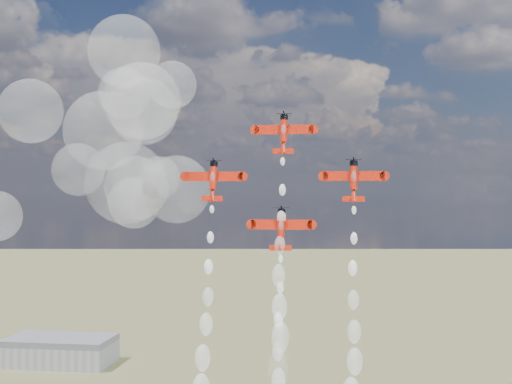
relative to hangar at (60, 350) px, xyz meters
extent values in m
cube|color=gray|center=(0.00, 0.00, -1.50)|extent=(50.00, 28.00, 10.00)
cube|color=#595B60|center=(0.00, 0.00, 5.00)|extent=(50.00, 28.00, 3.00)
cylinder|color=red|center=(124.51, -162.96, 90.91)|extent=(1.55, 2.94, 5.98)
cylinder|color=black|center=(124.51, -162.19, 93.92)|extent=(1.78, 2.00, 1.52)
cube|color=red|center=(124.51, -162.50, 91.14)|extent=(13.54, 0.79, 2.21)
cube|color=white|center=(120.84, -162.37, 91.10)|extent=(5.33, 0.18, 0.60)
cube|color=white|center=(128.17, -162.37, 91.10)|extent=(5.33, 0.18, 0.60)
cube|color=red|center=(124.51, -164.36, 86.11)|extent=(4.88, 0.43, 1.22)
cube|color=red|center=(124.51, -165.23, 86.10)|extent=(0.16, 2.19, 1.87)
ellipsoid|color=silver|center=(124.51, -163.58, 90.95)|extent=(1.22, 1.74, 2.94)
cone|color=red|center=(124.51, -164.04, 86.95)|extent=(1.55, 2.22, 3.18)
cylinder|color=red|center=(108.64, -165.72, 80.15)|extent=(1.55, 2.94, 5.98)
cylinder|color=black|center=(108.64, -164.95, 83.16)|extent=(1.78, 2.00, 1.52)
cube|color=red|center=(108.64, -165.26, 80.38)|extent=(13.54, 0.79, 2.21)
cube|color=white|center=(104.98, -165.13, 80.34)|extent=(5.33, 0.18, 0.60)
cube|color=white|center=(112.30, -165.13, 80.34)|extent=(5.33, 0.18, 0.60)
cube|color=red|center=(108.64, -167.12, 75.35)|extent=(4.88, 0.43, 1.22)
cube|color=red|center=(108.64, -167.99, 75.35)|extent=(0.16, 2.19, 1.87)
ellipsoid|color=silver|center=(108.64, -166.34, 80.19)|extent=(1.22, 1.74, 2.94)
cone|color=red|center=(108.64, -166.80, 76.19)|extent=(1.55, 2.22, 3.18)
cylinder|color=red|center=(140.37, -165.72, 80.15)|extent=(1.55, 2.94, 5.98)
cylinder|color=black|center=(140.37, -164.95, 83.16)|extent=(1.78, 2.00, 1.52)
cube|color=red|center=(140.37, -165.26, 80.38)|extent=(13.54, 0.79, 2.21)
cube|color=white|center=(136.71, -165.13, 80.34)|extent=(5.33, 0.18, 0.60)
cube|color=white|center=(144.04, -165.13, 80.34)|extent=(5.33, 0.18, 0.60)
cube|color=red|center=(140.37, -167.12, 75.35)|extent=(4.88, 0.43, 1.22)
cube|color=red|center=(140.37, -167.99, 75.35)|extent=(0.16, 2.19, 1.87)
ellipsoid|color=silver|center=(140.37, -166.34, 80.19)|extent=(1.22, 1.74, 2.94)
cone|color=red|center=(140.37, -166.80, 76.19)|extent=(1.55, 2.22, 3.18)
cylinder|color=red|center=(124.51, -168.48, 69.39)|extent=(1.55, 2.94, 5.98)
cylinder|color=black|center=(124.51, -167.71, 72.40)|extent=(1.78, 2.00, 1.52)
cube|color=red|center=(124.51, -168.02, 69.62)|extent=(13.54, 0.79, 2.21)
cube|color=white|center=(120.84, -167.89, 69.58)|extent=(5.33, 0.18, 0.60)
cube|color=white|center=(128.17, -167.89, 69.58)|extent=(5.33, 0.18, 0.60)
cube|color=red|center=(124.51, -169.88, 64.59)|extent=(4.88, 0.43, 1.22)
cube|color=red|center=(124.51, -170.75, 64.59)|extent=(0.16, 2.19, 1.87)
ellipsoid|color=silver|center=(124.51, -169.10, 69.44)|extent=(1.22, 1.74, 2.94)
cone|color=red|center=(124.51, -169.56, 65.43)|extent=(1.55, 2.22, 3.18)
sphere|color=white|center=(124.43, -164.81, 83.76)|extent=(1.04, 1.04, 1.04)
sphere|color=white|center=(124.57, -166.56, 77.32)|extent=(1.50, 1.50, 1.50)
sphere|color=white|center=(124.50, -167.94, 71.24)|extent=(1.96, 1.96, 1.96)
sphere|color=white|center=(124.33, -169.43, 65.06)|extent=(2.42, 2.42, 2.42)
sphere|color=white|center=(124.23, -171.50, 58.72)|extent=(2.88, 2.88, 2.88)
sphere|color=white|center=(124.56, -172.47, 52.01)|extent=(3.34, 3.34, 3.34)
sphere|color=white|center=(124.94, -174.28, 45.89)|extent=(3.80, 3.80, 3.80)
sphere|color=white|center=(124.73, -176.18, 39.87)|extent=(4.26, 4.26, 4.26)
sphere|color=white|center=(108.71, -167.62, 72.95)|extent=(1.04, 1.04, 1.04)
sphere|color=white|center=(108.72, -169.30, 66.71)|extent=(1.50, 1.50, 1.50)
sphere|color=white|center=(108.58, -170.75, 60.27)|extent=(1.96, 1.96, 1.96)
sphere|color=white|center=(108.83, -172.42, 53.92)|extent=(2.42, 2.42, 2.42)
sphere|color=white|center=(108.70, -173.88, 48.18)|extent=(2.88, 2.88, 2.88)
sphere|color=white|center=(108.26, -175.26, 41.20)|extent=(3.34, 3.34, 3.34)
sphere|color=white|center=(140.45, -167.54, 72.87)|extent=(1.04, 1.04, 1.04)
sphere|color=white|center=(140.45, -169.32, 66.81)|extent=(1.50, 1.50, 1.50)
sphere|color=white|center=(140.19, -170.74, 60.48)|extent=(1.96, 1.96, 1.96)
sphere|color=white|center=(140.38, -172.57, 53.95)|extent=(2.42, 2.42, 2.42)
sphere|color=white|center=(140.55, -174.30, 47.53)|extent=(2.88, 2.88, 2.88)
sphere|color=white|center=(140.66, -175.29, 41.54)|extent=(3.34, 3.34, 3.34)
sphere|color=white|center=(124.60, -170.31, 62.23)|extent=(1.04, 1.04, 1.04)
sphere|color=white|center=(124.69, -171.99, 56.10)|extent=(1.50, 1.50, 1.50)
sphere|color=white|center=(124.42, -173.71, 49.52)|extent=(1.96, 1.96, 1.96)
sphere|color=white|center=(124.49, -174.90, 43.07)|extent=(2.42, 2.42, 2.42)
sphere|color=white|center=(124.81, -176.61, 37.43)|extent=(2.88, 2.88, 2.88)
sphere|color=white|center=(86.88, -156.24, 74.13)|extent=(12.67, 12.67, 12.67)
sphere|color=white|center=(91.21, -149.45, 80.33)|extent=(10.99, 10.99, 10.99)
sphere|color=white|center=(95.58, -148.19, 77.45)|extent=(17.36, 17.36, 17.36)
sphere|color=white|center=(81.61, -146.00, 79.07)|extent=(21.53, 21.53, 21.53)
sphere|color=white|center=(77.31, -151.45, 92.34)|extent=(20.16, 20.16, 20.16)
sphere|color=white|center=(70.83, -151.89, 82.48)|extent=(13.43, 13.43, 13.43)
sphere|color=white|center=(85.01, -157.80, 100.82)|extent=(12.62, 12.62, 12.62)
sphere|color=white|center=(82.73, -151.11, 112.38)|extent=(18.35, 18.35, 18.35)
sphere|color=white|center=(92.04, -166.13, 97.80)|extent=(17.80, 17.80, 17.80)
sphere|color=white|center=(94.06, -146.29, 104.34)|extent=(12.40, 12.40, 12.40)
sphere|color=white|center=(85.53, -149.79, 77.80)|extent=(16.28, 16.28, 16.28)
sphere|color=white|center=(58.98, -153.81, 97.33)|extent=(16.36, 16.36, 16.36)
sphere|color=white|center=(86.26, -146.06, 97.74)|extent=(17.57, 17.57, 17.57)
camera|label=1|loc=(140.95, -324.94, 77.43)|focal=50.00mm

